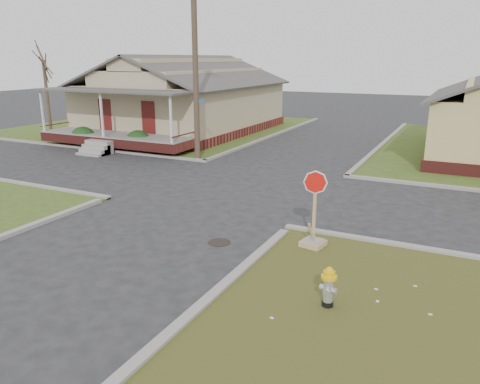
% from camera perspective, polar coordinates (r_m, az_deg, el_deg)
% --- Properties ---
extents(ground, '(120.00, 120.00, 0.00)m').
position_cam_1_polar(ground, '(14.86, -9.08, -4.04)').
color(ground, '#242426').
rests_on(ground, ground).
extents(verge_far_left, '(19.00, 19.00, 0.05)m').
position_cam_1_polar(verge_far_left, '(36.53, -9.64, 7.88)').
color(verge_far_left, '#344F1C').
rests_on(verge_far_left, ground).
extents(curbs, '(80.00, 40.00, 0.12)m').
position_cam_1_polar(curbs, '(18.95, -0.40, 0.57)').
color(curbs, gray).
rests_on(curbs, ground).
extents(manhole, '(0.64, 0.64, 0.01)m').
position_cam_1_polar(manhole, '(13.36, -2.53, -6.16)').
color(manhole, black).
rests_on(manhole, ground).
extents(corner_house, '(10.10, 15.50, 5.30)m').
position_cam_1_polar(corner_house, '(33.52, -6.90, 11.16)').
color(corner_house, maroon).
rests_on(corner_house, ground).
extents(utility_pole, '(1.80, 0.28, 9.00)m').
position_cam_1_polar(utility_pole, '(23.73, -5.46, 15.01)').
color(utility_pole, '#3E3124').
rests_on(utility_pole, ground).
extents(tree_far_left, '(0.22, 0.22, 4.90)m').
position_cam_1_polar(tree_far_left, '(35.16, -22.45, 10.67)').
color(tree_far_left, '#3E3124').
rests_on(tree_far_left, verge_far_left).
extents(fire_hydrant, '(0.33, 0.33, 0.88)m').
position_cam_1_polar(fire_hydrant, '(10.02, 10.74, -11.04)').
color(fire_hydrant, black).
rests_on(fire_hydrant, ground).
extents(stop_sign, '(0.61, 0.59, 2.15)m').
position_cam_1_polar(stop_sign, '(12.99, 8.95, -4.60)').
color(stop_sign, '#9D8555').
rests_on(stop_sign, ground).
extents(hedge_left, '(1.48, 1.21, 1.13)m').
position_cam_1_polar(hedge_left, '(29.10, -18.57, 6.42)').
color(hedge_left, '#163B15').
rests_on(hedge_left, verge_far_left).
extents(hedge_right, '(1.45, 1.19, 1.11)m').
position_cam_1_polar(hedge_right, '(27.07, -12.29, 6.20)').
color(hedge_right, '#163B15').
rests_on(hedge_right, verge_far_left).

